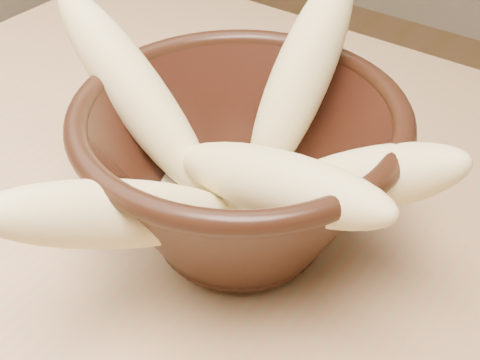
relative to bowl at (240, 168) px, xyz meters
The scene contains 7 objects.
bowl is the anchor object (origin of this frame).
milk_puddle 0.03m from the bowl, 14.04° to the left, with size 0.13×0.13×0.02m, color beige.
banana_upright 0.08m from the bowl, 84.86° to the left, with size 0.04×0.04×0.16m, color #E4D287.
banana_left 0.09m from the bowl, behind, with size 0.04×0.04×0.18m, color #E4D287.
banana_right 0.09m from the bowl, 10.81° to the left, with size 0.04×0.04×0.15m, color #E4D287.
banana_across 0.06m from the bowl, 29.13° to the right, with size 0.04×0.04×0.18m, color #E4D287.
banana_front 0.10m from the bowl, 98.43° to the right, with size 0.04×0.04×0.19m, color #E4D287.
Camera 1 is at (0.07, -0.26, 1.10)m, focal length 50.00 mm.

